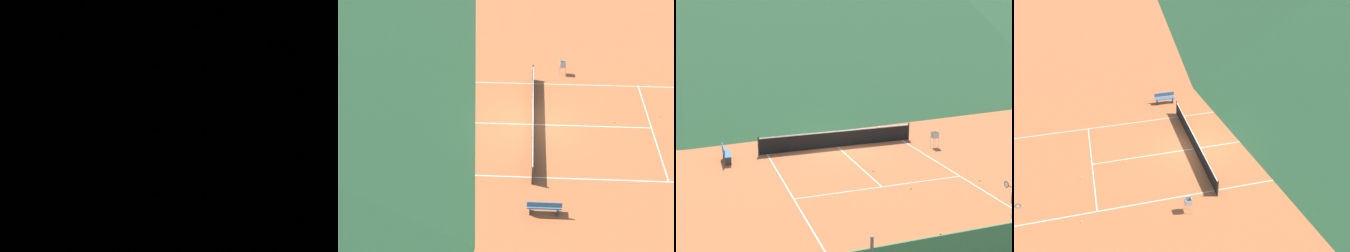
{
  "view_description": "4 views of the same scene",
  "coord_description": "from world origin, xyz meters",
  "views": [
    {
      "loc": [
        8.71,
        19.81,
        8.15
      ],
      "look_at": [
        -1.08,
        -1.04,
        1.43
      ],
      "focal_mm": 50.0,
      "sensor_mm": 36.0,
      "label": 1
    },
    {
      "loc": [
        -20.12,
        0.46,
        15.48
      ],
      "look_at": [
        -1.2,
        1.38,
        0.78
      ],
      "focal_mm": 50.0,
      "sensor_mm": 36.0,
      "label": 2
    },
    {
      "loc": [
        -8.13,
        -24.53,
        8.17
      ],
      "look_at": [
        0.79,
        1.12,
        0.9
      ],
      "focal_mm": 50.0,
      "sensor_mm": 36.0,
      "label": 3
    },
    {
      "loc": [
        19.53,
        -5.89,
        14.56
      ],
      "look_at": [
        -0.71,
        -0.61,
        1.38
      ],
      "focal_mm": 42.0,
      "sensor_mm": 36.0,
      "label": 4
    }
  ],
  "objects": [
    {
      "name": "court_line_markings",
      "position": [
        0.0,
        0.0,
        0.0
      ],
      "size": [
        8.25,
        23.85,
        0.01
      ],
      "color": "white",
      "rests_on": "ground"
    },
    {
      "name": "tennis_ball_alley_right",
      "position": [
        0.4,
        -4.44,
        0.03
      ],
      "size": [
        0.07,
        0.07,
        0.07
      ],
      "primitive_type": "sphere",
      "color": "#CCE033",
      "rests_on": "ground"
    },
    {
      "name": "tennis_net",
      "position": [
        0.0,
        0.0,
        0.5
      ],
      "size": [
        9.18,
        0.08,
        1.06
      ],
      "color": "#2D2D2D",
      "rests_on": "ground"
    },
    {
      "name": "courtside_bench",
      "position": [
        -6.34,
        -0.51,
        0.45
      ],
      "size": [
        0.36,
        1.5,
        0.84
      ],
      "color": "#336699",
      "rests_on": "ground"
    },
    {
      "name": "tennis_ball_mid_court",
      "position": [
        1.13,
        -7.05,
        0.03
      ],
      "size": [
        0.07,
        0.07,
        0.07
      ],
      "primitive_type": "sphere",
      "color": "#CCE033",
      "rests_on": "ground"
    },
    {
      "name": "windscreen_fence_near",
      "position": [
        -0.0,
        -15.5,
        1.31
      ],
      "size": [
        17.28,
        0.08,
        2.9
      ],
      "color": "#2D754C",
      "rests_on": "ground"
    },
    {
      "name": "tennis_ball_far_corner",
      "position": [
        0.2,
        -11.2,
        0.03
      ],
      "size": [
        0.07,
        0.07,
        0.07
      ],
      "primitive_type": "sphere",
      "color": "#CCE033",
      "rests_on": "ground"
    },
    {
      "name": "tennis_ball_by_net_left",
      "position": [
        4.64,
        -7.23,
        0.03
      ],
      "size": [
        0.07,
        0.07,
        0.07
      ],
      "primitive_type": "sphere",
      "color": "#CCE033",
      "rests_on": "ground"
    },
    {
      "name": "ball_hopper",
      "position": [
        5.3,
        -1.86,
        0.65
      ],
      "size": [
        0.36,
        0.36,
        0.89
      ],
      "color": "#B7B7BC",
      "rests_on": "ground"
    },
    {
      "name": "tennis_ball_by_net_right",
      "position": [
        0.03,
        6.91,
        0.03
      ],
      "size": [
        0.07,
        0.07,
        0.07
      ],
      "primitive_type": "sphere",
      "color": "#CCE033",
      "rests_on": "ground"
    },
    {
      "name": "ground_plane",
      "position": [
        0.0,
        0.0,
        0.0
      ],
      "size": [
        600.0,
        600.0,
        0.0
      ],
      "primitive_type": "plane",
      "color": "#B25B33"
    },
    {
      "name": "player_near_service",
      "position": [
        3.66,
        -10.86,
        0.75
      ],
      "size": [
        0.44,
        1.06,
        1.29
      ],
      "color": "white",
      "rests_on": "ground"
    }
  ]
}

